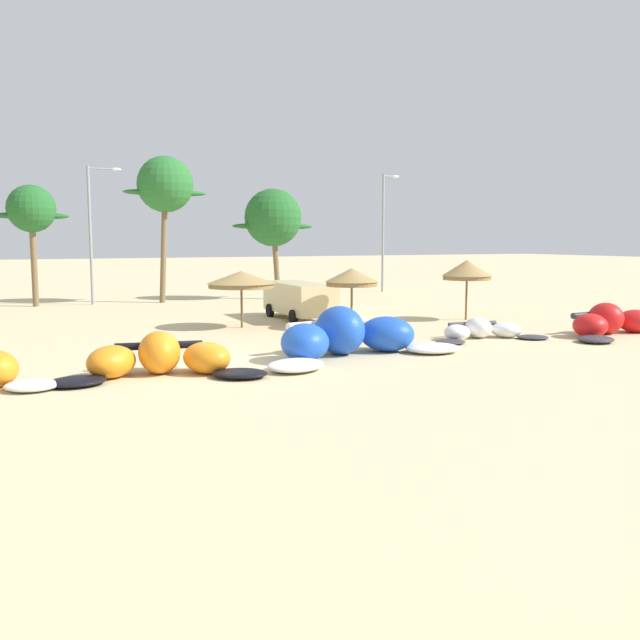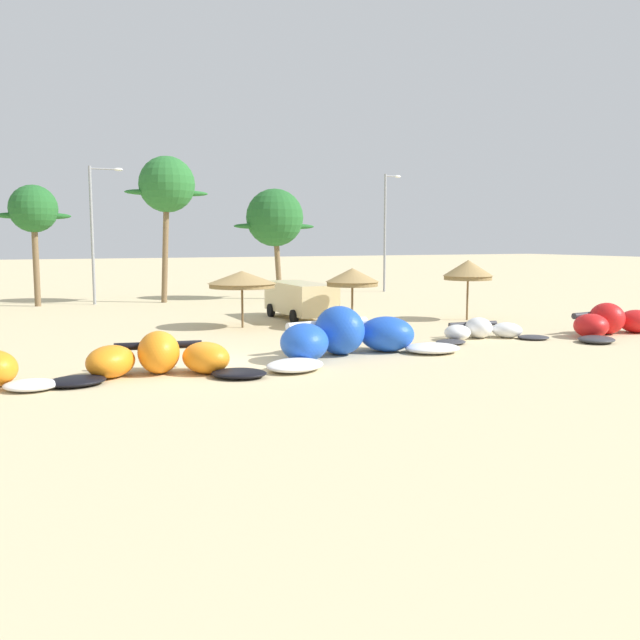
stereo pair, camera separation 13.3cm
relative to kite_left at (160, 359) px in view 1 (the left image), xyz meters
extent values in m
plane|color=beige|center=(1.90, 1.00, -0.49)|extent=(260.00, 260.00, 0.00)
ellipsoid|color=white|center=(-3.53, -0.55, -0.35)|extent=(1.73, 1.61, 0.28)
ellipsoid|color=black|center=(-2.38, -0.48, -0.36)|extent=(1.80, 1.48, 0.26)
ellipsoid|color=orange|center=(-1.35, 0.25, -0.02)|extent=(2.04, 2.03, 0.95)
ellipsoid|color=orange|center=(0.06, 0.33, 0.15)|extent=(1.53, 1.84, 1.28)
ellipsoid|color=orange|center=(1.34, -0.28, -0.02)|extent=(1.80, 1.99, 0.95)
ellipsoid|color=black|center=(2.03, -1.34, -0.36)|extent=(2.04, 1.91, 0.26)
cylinder|color=black|center=(0.17, 0.89, 0.27)|extent=(2.63, 0.74, 0.24)
cube|color=black|center=(0.03, 0.17, 0.15)|extent=(1.05, 0.76, 0.04)
ellipsoid|color=white|center=(3.93, -1.03, -0.32)|extent=(2.52, 2.38, 0.34)
ellipsoid|color=blue|center=(4.84, 0.32, 0.14)|extent=(2.30, 2.48, 1.26)
ellipsoid|color=blue|center=(6.51, 1.06, 0.36)|extent=(1.92, 2.23, 1.70)
ellipsoid|color=blue|center=(8.32, 0.92, 0.14)|extent=(2.54, 2.54, 1.26)
ellipsoid|color=white|center=(9.64, -0.05, -0.32)|extent=(2.24, 1.93, 0.34)
cylinder|color=white|center=(6.39, 1.75, 0.52)|extent=(3.40, 0.88, 0.31)
cube|color=white|center=(6.54, 0.87, 0.36)|extent=(1.34, 0.92, 0.04)
ellipsoid|color=#333338|center=(11.47, 1.39, -0.40)|extent=(1.47, 1.32, 0.17)
ellipsoid|color=white|center=(12.28, 2.08, -0.18)|extent=(1.61, 1.63, 0.63)
ellipsoid|color=white|center=(13.46, 2.25, -0.07)|extent=(1.17, 1.35, 0.85)
ellipsoid|color=white|center=(14.57, 1.84, -0.18)|extent=(1.52, 1.60, 0.63)
ellipsoid|color=#333338|center=(15.22, 1.01, -0.40)|extent=(1.58, 1.49, 0.17)
cylinder|color=#333338|center=(13.50, 2.69, 0.03)|extent=(2.22, 0.43, 0.20)
cube|color=#333338|center=(13.44, 2.13, -0.07)|extent=(0.84, 0.53, 0.04)
ellipsoid|color=#333338|center=(16.79, -0.75, -0.36)|extent=(1.96, 1.89, 0.27)
ellipsoid|color=red|center=(17.65, 0.35, 0.01)|extent=(1.93, 1.99, 0.99)
ellipsoid|color=red|center=(19.11, 0.88, 0.18)|extent=(1.52, 1.65, 1.34)
ellipsoid|color=red|center=(20.65, 0.66, 0.01)|extent=(2.03, 2.04, 0.99)
cylinder|color=#333338|center=(19.05, 1.41, 0.31)|extent=(2.90, 0.56, 0.26)
cube|color=#333338|center=(19.12, 0.73, 0.18)|extent=(1.10, 0.65, 0.04)
cylinder|color=brown|center=(5.80, 9.51, 0.52)|extent=(0.10, 0.10, 2.02)
cone|color=#9E7F4C|center=(5.80, 9.51, 1.81)|extent=(3.12, 3.12, 0.57)
cylinder|color=olive|center=(5.80, 9.51, 1.43)|extent=(2.97, 2.97, 0.20)
cylinder|color=brown|center=(10.16, 7.06, 0.57)|extent=(0.10, 0.10, 2.12)
cone|color=#9E7F4C|center=(10.16, 7.06, 1.94)|extent=(2.41, 2.41, 0.61)
cylinder|color=olive|center=(10.16, 7.06, 1.53)|extent=(2.29, 2.29, 0.20)
cylinder|color=brown|center=(16.93, 7.61, 0.61)|extent=(0.10, 0.10, 2.21)
cone|color=#9E7F4C|center=(16.93, 7.61, 2.11)|extent=(2.48, 2.48, 0.79)
cylinder|color=olive|center=(16.93, 7.61, 1.62)|extent=(2.35, 2.35, 0.20)
cube|color=beige|center=(9.50, 11.43, 0.60)|extent=(2.11, 5.45, 1.50)
cube|color=black|center=(9.54, 12.91, 0.86)|extent=(1.95, 1.41, 0.56)
cylinder|color=black|center=(8.58, 13.13, -0.15)|extent=(0.26, 0.69, 0.68)
cylinder|color=black|center=(10.52, 13.07, -0.15)|extent=(0.26, 0.69, 0.68)
cylinder|color=black|center=(8.47, 9.78, -0.15)|extent=(0.26, 0.69, 0.68)
cylinder|color=black|center=(10.42, 9.72, -0.15)|extent=(0.26, 0.69, 0.68)
cylinder|color=brown|center=(-2.12, 24.38, 2.42)|extent=(0.37, 0.36, 5.82)
sphere|color=#236028|center=(-2.12, 24.38, 5.33)|extent=(2.82, 2.82, 2.82)
ellipsoid|color=#236028|center=(-3.25, 24.38, 4.91)|extent=(1.97, 0.50, 0.36)
ellipsoid|color=#236028|center=(-1.00, 24.38, 4.91)|extent=(1.97, 0.50, 0.36)
cylinder|color=brown|center=(5.50, 23.65, 3.24)|extent=(0.73, 0.36, 7.46)
sphere|color=#286B2D|center=(5.68, 23.65, 6.96)|extent=(3.52, 3.52, 3.52)
ellipsoid|color=#286B2D|center=(4.28, 23.65, 6.43)|extent=(2.46, 0.50, 0.36)
ellipsoid|color=#286B2D|center=(7.09, 23.65, 6.43)|extent=(2.46, 0.50, 0.36)
cylinder|color=brown|center=(12.88, 23.05, 2.24)|extent=(0.70, 0.36, 5.46)
sphere|color=#236028|center=(12.71, 23.05, 4.96)|extent=(3.83, 3.83, 3.83)
ellipsoid|color=#236028|center=(11.18, 23.05, 4.39)|extent=(2.68, 0.50, 0.36)
ellipsoid|color=#236028|center=(14.24, 23.05, 4.39)|extent=(2.68, 0.50, 0.36)
cylinder|color=gray|center=(1.13, 24.15, 3.73)|extent=(0.18, 0.18, 8.44)
cylinder|color=gray|center=(1.98, 24.15, 7.80)|extent=(1.70, 0.10, 0.10)
ellipsoid|color=silver|center=(2.83, 24.15, 7.80)|extent=(0.56, 0.24, 0.20)
cylinder|color=gray|center=(22.77, 25.69, 3.98)|extent=(0.18, 0.18, 8.94)
cylinder|color=gray|center=(23.30, 25.69, 8.30)|extent=(1.07, 0.10, 0.10)
ellipsoid|color=silver|center=(23.84, 25.69, 8.30)|extent=(0.56, 0.24, 0.20)
camera|label=1|loc=(-4.28, -20.06, 3.51)|focal=38.53mm
camera|label=2|loc=(-4.16, -20.11, 3.51)|focal=38.53mm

